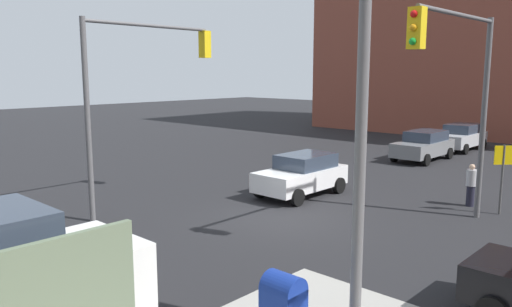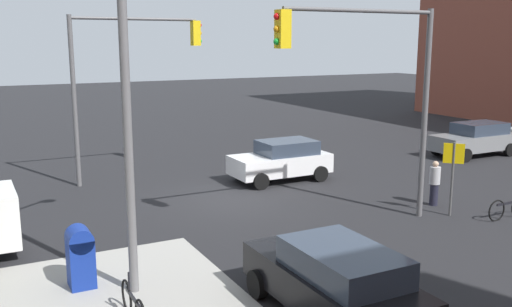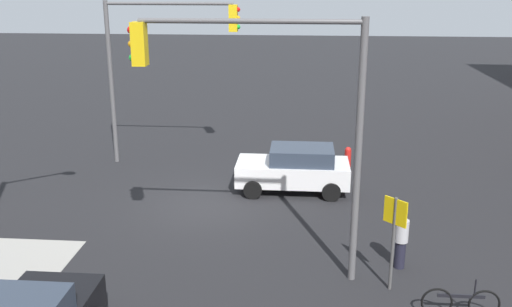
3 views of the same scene
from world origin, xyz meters
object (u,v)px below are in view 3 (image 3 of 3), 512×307
pedestrian_crossing (401,240)px  coupe_white (295,168)px  traffic_signal_se_corner (159,50)px  bicycle_at_crosswalk (461,303)px  traffic_signal_nw_corner (270,98)px  fire_hydrant (348,158)px

pedestrian_crossing → coupe_white: bearing=-98.4°
traffic_signal_se_corner → bicycle_at_crosswalk: 14.65m
traffic_signal_nw_corner → pedestrian_crossing: 5.17m
pedestrian_crossing → traffic_signal_se_corner: bearing=-81.0°
traffic_signal_nw_corner → fire_hydrant: traffic_signal_nw_corner is taller
traffic_signal_nw_corner → pedestrian_crossing: traffic_signal_nw_corner is taller
traffic_signal_nw_corner → pedestrian_crossing: size_ratio=4.19×
pedestrian_crossing → bicycle_at_crosswalk: pedestrian_crossing is taller
traffic_signal_nw_corner → coupe_white: traffic_signal_nw_corner is taller
traffic_signal_se_corner → pedestrian_crossing: traffic_signal_se_corner is taller
traffic_signal_se_corner → pedestrian_crossing: size_ratio=4.19×
traffic_signal_se_corner → fire_hydrant: bearing=177.7°
traffic_signal_se_corner → fire_hydrant: (-7.48, 0.30, -4.14)m
traffic_signal_se_corner → coupe_white: bearing=152.6°
traffic_signal_nw_corner → fire_hydrant: size_ratio=6.91×
bicycle_at_crosswalk → coupe_white: bearing=-63.3°
pedestrian_crossing → fire_hydrant: bearing=-120.2°
traffic_signal_nw_corner → traffic_signal_se_corner: (4.88, -9.00, -0.01)m
fire_hydrant → traffic_signal_se_corner: bearing=-2.3°
traffic_signal_se_corner → bicycle_at_crosswalk: bearing=131.5°
coupe_white → pedestrian_crossing: coupe_white is taller
traffic_signal_nw_corner → traffic_signal_se_corner: size_ratio=1.00×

